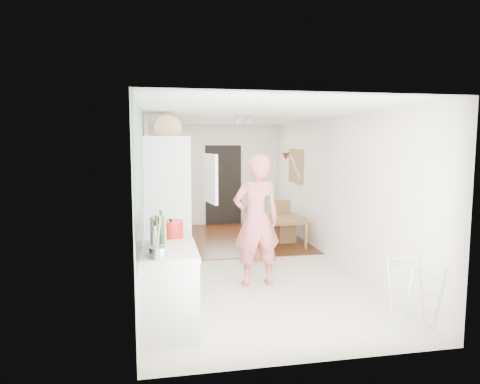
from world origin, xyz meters
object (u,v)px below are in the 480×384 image
object	(u,v)px
dining_chair	(285,222)
drying_rack	(414,294)
dining_table	(277,231)
person	(257,209)
stool	(259,248)

from	to	relation	value
dining_chair	drying_rack	bearing A→B (deg)	-92.36
dining_table	drying_rack	distance (m)	4.30
dining_table	dining_chair	distance (m)	0.25
person	dining_chair	bearing A→B (deg)	-119.68
person	dining_chair	size ratio (longest dim) A/B	2.61
person	dining_chair	world-z (taller)	person
dining_table	drying_rack	world-z (taller)	drying_rack
stool	dining_chair	bearing A→B (deg)	54.80
dining_chair	drying_rack	world-z (taller)	dining_chair
drying_rack	dining_chair	bearing A→B (deg)	90.08
dining_table	person	bearing A→B (deg)	154.93
dining_chair	drying_rack	distance (m)	4.27
stool	dining_table	bearing A→B (deg)	61.06
drying_rack	dining_table	bearing A→B (deg)	92.36
person	stool	distance (m)	1.65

